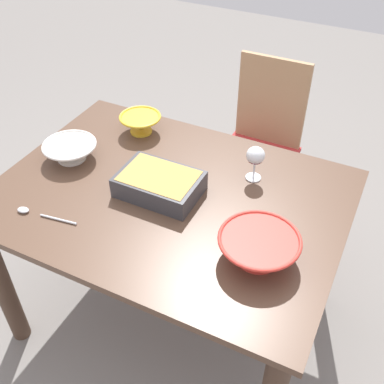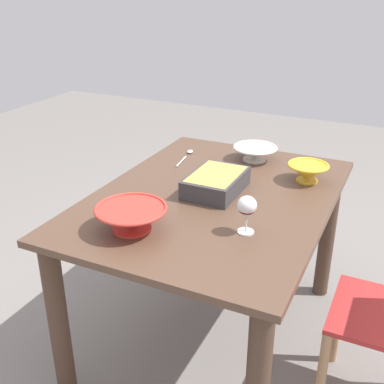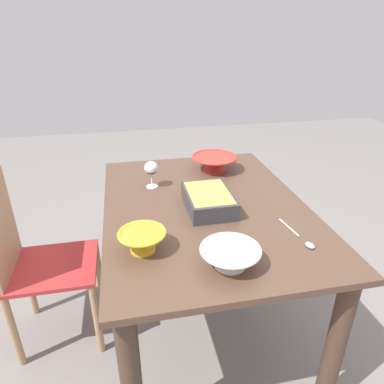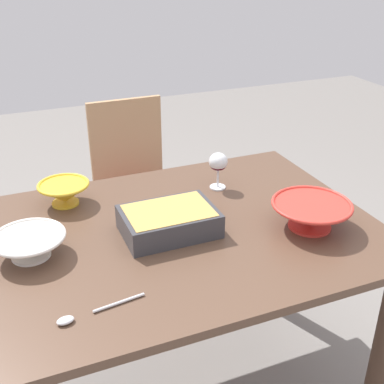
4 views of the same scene
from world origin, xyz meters
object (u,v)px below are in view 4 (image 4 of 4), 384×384
object	(u,v)px
chair	(135,190)
wine_glass	(218,164)
casserole_dish	(169,220)
serving_bowl	(30,244)
small_bowl	(64,192)
mixing_bowl	(311,213)
serving_spoon	(84,314)
dining_table	(179,265)

from	to	relation	value
chair	wine_glass	bearing A→B (deg)	-75.18
chair	wine_glass	size ratio (longest dim) A/B	6.46
casserole_dish	serving_bowl	distance (m)	0.43
casserole_dish	small_bowl	xyz separation A→B (m)	(-0.28, 0.32, 0.00)
chair	casserole_dish	xyz separation A→B (m)	(-0.12, -0.84, 0.30)
small_bowl	mixing_bowl	bearing A→B (deg)	-33.29
small_bowl	serving_spoon	xyz separation A→B (m)	(-0.06, -0.63, -0.04)
chair	mixing_bowl	size ratio (longest dim) A/B	3.52
dining_table	serving_spoon	bearing A→B (deg)	-140.43
serving_spoon	chair	bearing A→B (deg)	68.13
chair	serving_spoon	xyz separation A→B (m)	(-0.46, -1.14, 0.26)
dining_table	serving_spoon	xyz separation A→B (m)	(-0.37, -0.31, 0.15)
chair	casserole_dish	size ratio (longest dim) A/B	3.09
wine_glass	serving_spoon	distance (m)	0.82
casserole_dish	serving_bowl	bearing A→B (deg)	176.17
wine_glass	small_bowl	world-z (taller)	wine_glass
casserole_dish	mixing_bowl	bearing A→B (deg)	-18.26
chair	serving_bowl	distance (m)	1.03
dining_table	serving_spoon	world-z (taller)	serving_spoon
serving_spoon	serving_bowl	bearing A→B (deg)	105.34
wine_glass	serving_spoon	world-z (taller)	wine_glass
mixing_bowl	dining_table	bearing A→B (deg)	159.37
casserole_dish	serving_spoon	bearing A→B (deg)	-138.31
mixing_bowl	chair	bearing A→B (deg)	107.78
mixing_bowl	casserole_dish	bearing A→B (deg)	161.74
wine_glass	small_bowl	xyz separation A→B (m)	(-0.56, 0.09, -0.05)
mixing_bowl	serving_bowl	bearing A→B (deg)	168.69
mixing_bowl	small_bowl	xyz separation A→B (m)	(-0.71, 0.47, -0.00)
serving_bowl	serving_spoon	world-z (taller)	serving_bowl
wine_glass	serving_bowl	bearing A→B (deg)	-163.80
serving_spoon	wine_glass	bearing A→B (deg)	40.83
wine_glass	mixing_bowl	xyz separation A→B (m)	(0.16, -0.38, -0.05)
small_bowl	serving_spoon	bearing A→B (deg)	-95.60
chair	dining_table	bearing A→B (deg)	-95.91
chair	small_bowl	bearing A→B (deg)	-127.49
mixing_bowl	serving_spoon	distance (m)	0.79
dining_table	wine_glass	world-z (taller)	wine_glass
dining_table	wine_glass	bearing A→B (deg)	42.64
casserole_dish	dining_table	bearing A→B (deg)	11.60
serving_spoon	small_bowl	bearing A→B (deg)	84.40
dining_table	serving_bowl	size ratio (longest dim) A/B	5.91
chair	serving_bowl	xyz separation A→B (m)	(-0.55, -0.81, 0.30)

